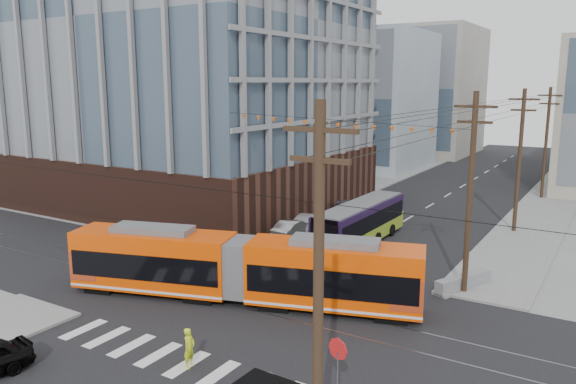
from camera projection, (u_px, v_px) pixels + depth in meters
name	position (u px, v px, depth m)	size (l,w,h in m)	color
ground	(217.00, 333.00, 26.04)	(160.00, 160.00, 0.00)	slate
office_building	(183.00, 52.00, 53.80)	(30.00, 25.00, 28.60)	#381E16
bg_bldg_nw_near	(356.00, 100.00, 76.56)	(18.00, 16.00, 18.00)	#8C99A5
bg_bldg_nw_far	(424.00, 91.00, 91.59)	(16.00, 18.00, 20.00)	gray
utility_pole_near	(318.00, 299.00, 15.61)	(0.30, 0.30, 11.00)	black
utility_pole_far	(563.00, 132.00, 67.55)	(0.30, 0.30, 11.00)	black
streetcar	(241.00, 268.00, 29.52)	(18.87, 2.65, 3.64)	#E64202
city_bus	(360.00, 223.00, 40.17)	(2.35, 10.85, 3.07)	black
parked_car_silver	(293.00, 229.00, 41.86)	(1.47, 4.21, 1.39)	#A0A0A1
parked_car_white	(306.00, 221.00, 44.28)	(1.83, 4.51, 1.31)	#BDBDBD
parked_car_grey	(348.00, 208.00, 48.82)	(2.33, 5.05, 1.40)	slate
pedestrian	(189.00, 348.00, 22.77)	(0.61, 0.40, 1.68)	#CAE11B
stop_sign	(337.00, 379.00, 19.43)	(0.81, 0.81, 2.66)	red
jersey_barrier	(463.00, 282.00, 31.45)	(0.93, 4.13, 0.83)	gray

